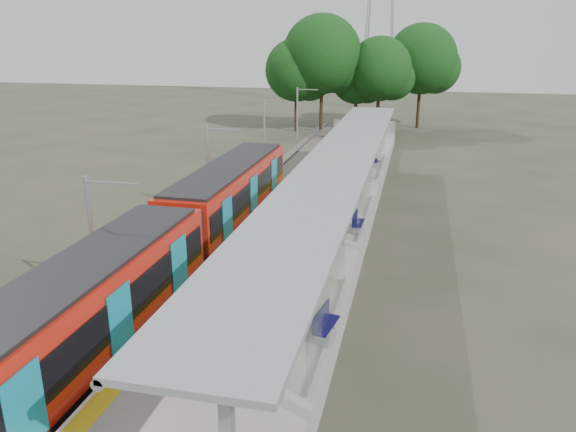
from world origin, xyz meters
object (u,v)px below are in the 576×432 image
object	(u,v)px
train	(175,238)
bench_near	(324,322)
litter_bin	(324,216)
info_pillar_far	(338,207)
bench_mid	(357,221)
bench_far	(374,159)
info_pillar_near	(292,279)

from	to	relation	value
train	bench_near	distance (m)	8.58
train	litter_bin	xyz separation A→B (m)	(5.28, 6.19, -0.59)
info_pillar_far	litter_bin	world-z (taller)	info_pillar_far
train	bench_mid	distance (m)	8.98
bench_near	info_pillar_far	bearing A→B (deg)	105.80
bench_far	train	bearing A→B (deg)	-132.01
info_pillar_near	info_pillar_far	xyz separation A→B (m)	(0.37, 9.17, 0.02)
bench_mid	info_pillar_near	size ratio (longest dim) A/B	0.81
bench_far	bench_mid	bearing A→B (deg)	-112.24
bench_far	litter_bin	bearing A→B (deg)	-119.26
train	bench_far	distance (m)	21.15
info_pillar_near	info_pillar_far	bearing A→B (deg)	93.42
info_pillar_near	bench_mid	bearing A→B (deg)	85.11
info_pillar_near	info_pillar_far	distance (m)	9.18
train	info_pillar_far	size ratio (longest dim) A/B	15.30
train	info_pillar_near	world-z (taller)	train
bench_near	bench_far	xyz separation A→B (m)	(-0.49, 24.85, 0.04)
info_pillar_near	info_pillar_far	size ratio (longest dim) A/B	0.97
litter_bin	info_pillar_near	bearing A→B (deg)	-88.34
bench_mid	info_pillar_near	distance (m)	8.01
bench_far	info_pillar_near	distance (m)	22.39
train	info_pillar_far	xyz separation A→B (m)	(5.90, 6.89, -0.27)
bench_near	bench_mid	xyz separation A→B (m)	(-0.11, 10.36, -0.02)
bench_mid	litter_bin	distance (m)	1.82
bench_near	info_pillar_near	bearing A→B (deg)	132.31
litter_bin	train	bearing A→B (deg)	-130.49
bench_far	bench_near	bearing A→B (deg)	-112.63
bench_mid	litter_bin	size ratio (longest dim) A/B	1.52
bench_near	bench_mid	world-z (taller)	bench_near
train	bench_far	world-z (taller)	train
bench_mid	train	bearing A→B (deg)	-138.43
train	litter_bin	world-z (taller)	train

